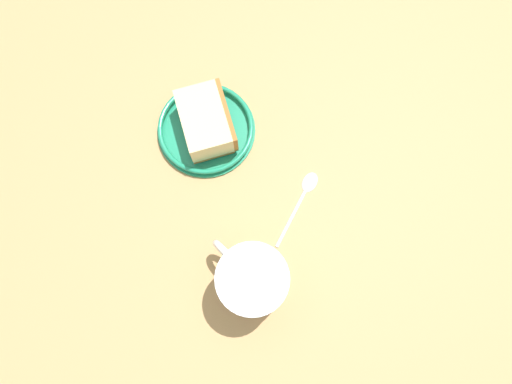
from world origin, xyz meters
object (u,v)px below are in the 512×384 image
at_px(tea_mug, 252,281).
at_px(cake_slice, 206,122).
at_px(teaspoon, 304,193).
at_px(small_plate, 206,129).

bearing_deg(tea_mug, cake_slice, -174.63).
distance_m(cake_slice, teaspoon, 0.16).
bearing_deg(cake_slice, teaspoon, 44.51).
bearing_deg(cake_slice, tea_mug, 5.37).
bearing_deg(teaspoon, tea_mug, -41.35).
relative_size(small_plate, cake_slice, 1.44).
bearing_deg(teaspoon, small_plate, -134.76).
distance_m(small_plate, tea_mug, 0.22).
distance_m(tea_mug, teaspoon, 0.15).
relative_size(cake_slice, tea_mug, 0.93).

